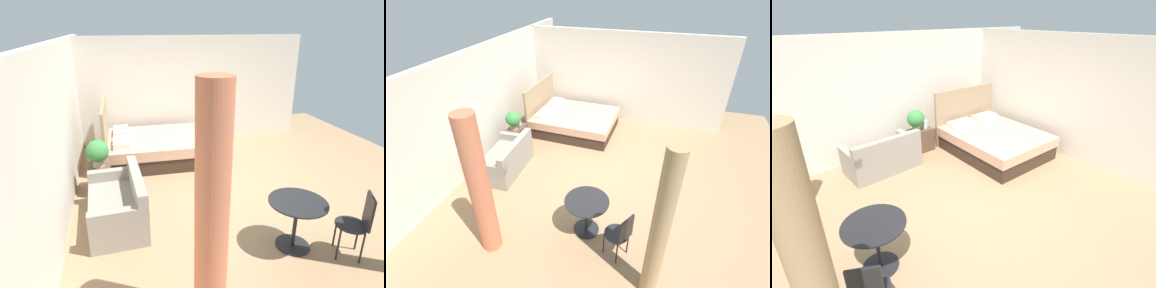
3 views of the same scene
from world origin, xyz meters
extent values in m
cube|color=#9E7A56|center=(0.00, 0.00, -0.01)|extent=(8.61, 8.65, 0.02)
cube|color=silver|center=(0.00, 2.82, 1.29)|extent=(8.61, 0.12, 2.58)
cube|color=silver|center=(2.80, 0.00, 1.29)|extent=(0.12, 5.65, 2.58)
cube|color=#38281E|center=(1.65, 1.10, 0.15)|extent=(1.74, 2.16, 0.31)
cube|color=tan|center=(1.65, 1.10, 0.41)|extent=(1.78, 2.21, 0.21)
cube|color=#997F60|center=(1.68, 2.19, 0.65)|extent=(1.73, 0.12, 1.31)
cube|color=silver|center=(1.30, 1.89, 0.58)|extent=(0.61, 0.34, 0.12)
cube|color=silver|center=(2.04, 1.87, 0.58)|extent=(0.61, 0.34, 0.12)
cube|color=gray|center=(-0.63, 2.07, 0.21)|extent=(1.43, 0.83, 0.42)
cube|color=gray|center=(-0.61, 1.75, 0.60)|extent=(1.41, 0.19, 0.35)
cube|color=gray|center=(0.00, 2.10, 0.51)|extent=(0.17, 0.79, 0.17)
cube|color=gray|center=(-1.26, 2.05, 0.51)|extent=(0.17, 0.79, 0.17)
cube|color=brown|center=(0.45, 2.31, 0.26)|extent=(0.53, 0.36, 0.53)
cylinder|color=tan|center=(0.35, 2.31, 0.58)|extent=(0.19, 0.19, 0.11)
sphere|color=#387F3D|center=(0.35, 2.31, 0.80)|extent=(0.39, 0.39, 0.39)
cylinder|color=silver|center=(0.57, 2.30, 0.62)|extent=(0.13, 0.13, 0.18)
cylinder|color=black|center=(-1.77, -0.20, 0.01)|extent=(0.45, 0.45, 0.02)
cylinder|color=black|center=(-1.77, -0.20, 0.33)|extent=(0.05, 0.05, 0.66)
cylinder|color=black|center=(-1.77, -0.20, 0.67)|extent=(0.75, 0.75, 0.02)
cylinder|color=black|center=(-2.09, -0.78, 0.45)|extent=(0.53, 0.53, 0.02)
cube|color=black|center=(-2.17, -0.92, 0.67)|extent=(0.29, 0.18, 0.43)
camera|label=1|loc=(-4.85, 1.99, 2.80)|focal=29.64mm
camera|label=2|loc=(-5.11, -1.10, 3.95)|focal=26.27mm
camera|label=3|loc=(-2.64, -2.82, 2.89)|focal=26.17mm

